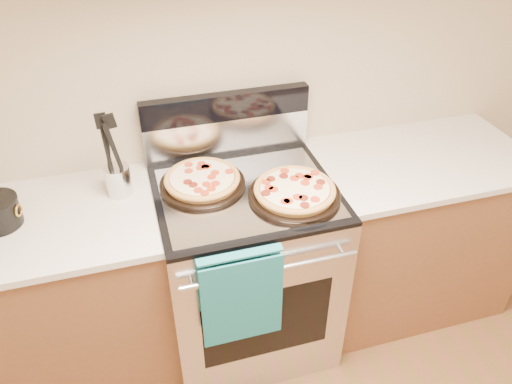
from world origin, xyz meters
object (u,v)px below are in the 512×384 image
object	(u,v)px
range_body	(246,269)
pepperoni_pizza_back	(202,181)
utensil_crock	(118,180)
pepperoni_pizza_front	(295,192)

from	to	relation	value
range_body	pepperoni_pizza_back	distance (m)	0.53
utensil_crock	range_body	bearing A→B (deg)	-14.68
range_body	utensil_crock	size ratio (longest dim) A/B	6.92
pepperoni_pizza_front	range_body	bearing A→B (deg)	147.37
range_body	utensil_crock	bearing A→B (deg)	165.32
utensil_crock	pepperoni_pizza_back	bearing A→B (deg)	-10.45
pepperoni_pizza_back	utensil_crock	size ratio (longest dim) A/B	2.75
range_body	pepperoni_pizza_back	bearing A→B (deg)	157.28
range_body	pepperoni_pizza_front	world-z (taller)	pepperoni_pizza_front
pepperoni_pizza_back	utensil_crock	bearing A→B (deg)	169.55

